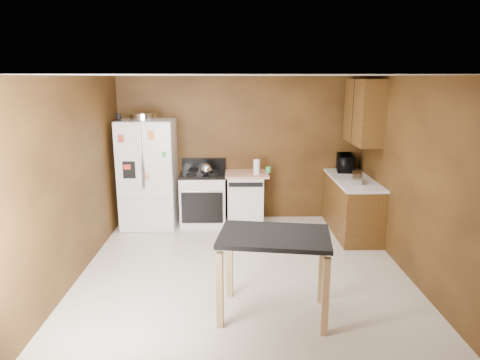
{
  "coord_description": "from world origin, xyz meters",
  "views": [
    {
      "loc": [
        -0.14,
        -5.16,
        2.48
      ],
      "look_at": [
        -0.03,
        0.85,
        1.03
      ],
      "focal_mm": 32.0,
      "sensor_mm": 36.0,
      "label": 1
    }
  ],
  "objects_px": {
    "pen_cup": "(118,117)",
    "refrigerator": "(148,174)",
    "paper_towel": "(257,167)",
    "island": "(274,248)",
    "microwave": "(345,163)",
    "green_canister": "(268,170)",
    "dishwasher": "(245,198)",
    "kettle": "(206,169)",
    "roasting_pan": "(144,116)",
    "gas_range": "(203,198)",
    "toaster": "(357,178)"
  },
  "relations": [
    {
      "from": "pen_cup",
      "to": "microwave",
      "type": "relative_size",
      "value": 0.24
    },
    {
      "from": "pen_cup",
      "to": "dishwasher",
      "type": "xyz_separation_m",
      "value": [
        2.04,
        0.19,
        -1.41
      ]
    },
    {
      "from": "dishwasher",
      "to": "island",
      "type": "height_order",
      "value": "island"
    },
    {
      "from": "refrigerator",
      "to": "dishwasher",
      "type": "height_order",
      "value": "refrigerator"
    },
    {
      "from": "paper_towel",
      "to": "refrigerator",
      "type": "bearing_deg",
      "value": 179.55
    },
    {
      "from": "roasting_pan",
      "to": "island",
      "type": "bearing_deg",
      "value": -57.13
    },
    {
      "from": "roasting_pan",
      "to": "dishwasher",
      "type": "height_order",
      "value": "roasting_pan"
    },
    {
      "from": "pen_cup",
      "to": "green_canister",
      "type": "xyz_separation_m",
      "value": [
        2.43,
        0.21,
        -0.92
      ]
    },
    {
      "from": "paper_towel",
      "to": "green_canister",
      "type": "height_order",
      "value": "paper_towel"
    },
    {
      "from": "roasting_pan",
      "to": "pen_cup",
      "type": "height_order",
      "value": "pen_cup"
    },
    {
      "from": "toaster",
      "to": "green_canister",
      "type": "bearing_deg",
      "value": 158.61
    },
    {
      "from": "toaster",
      "to": "gas_range",
      "type": "xyz_separation_m",
      "value": [
        -2.4,
        0.79,
        -0.52
      ]
    },
    {
      "from": "green_canister",
      "to": "pen_cup",
      "type": "bearing_deg",
      "value": -175.08
    },
    {
      "from": "kettle",
      "to": "dishwasher",
      "type": "bearing_deg",
      "value": 15.13
    },
    {
      "from": "roasting_pan",
      "to": "kettle",
      "type": "relative_size",
      "value": 2.35
    },
    {
      "from": "roasting_pan",
      "to": "gas_range",
      "type": "distance_m",
      "value": 1.68
    },
    {
      "from": "pen_cup",
      "to": "paper_towel",
      "type": "height_order",
      "value": "pen_cup"
    },
    {
      "from": "pen_cup",
      "to": "kettle",
      "type": "distance_m",
      "value": 1.63
    },
    {
      "from": "green_canister",
      "to": "roasting_pan",
      "type": "bearing_deg",
      "value": -177.5
    },
    {
      "from": "paper_towel",
      "to": "microwave",
      "type": "relative_size",
      "value": 0.51
    },
    {
      "from": "kettle",
      "to": "gas_range",
      "type": "xyz_separation_m",
      "value": [
        -0.07,
        0.15,
        -0.53
      ]
    },
    {
      "from": "refrigerator",
      "to": "microwave",
      "type": "bearing_deg",
      "value": 3.08
    },
    {
      "from": "roasting_pan",
      "to": "pen_cup",
      "type": "relative_size",
      "value": 3.74
    },
    {
      "from": "paper_towel",
      "to": "island",
      "type": "height_order",
      "value": "paper_towel"
    },
    {
      "from": "roasting_pan",
      "to": "green_canister",
      "type": "height_order",
      "value": "roasting_pan"
    },
    {
      "from": "paper_towel",
      "to": "dishwasher",
      "type": "relative_size",
      "value": 0.28
    },
    {
      "from": "gas_range",
      "to": "island",
      "type": "height_order",
      "value": "gas_range"
    },
    {
      "from": "pen_cup",
      "to": "kettle",
      "type": "xyz_separation_m",
      "value": [
        1.39,
        0.02,
        -0.87
      ]
    },
    {
      "from": "toaster",
      "to": "microwave",
      "type": "distance_m",
      "value": 0.91
    },
    {
      "from": "toaster",
      "to": "gas_range",
      "type": "height_order",
      "value": "gas_range"
    },
    {
      "from": "green_canister",
      "to": "microwave",
      "type": "xyz_separation_m",
      "value": [
        1.33,
        0.08,
        0.09
      ]
    },
    {
      "from": "refrigerator",
      "to": "roasting_pan",
      "type": "bearing_deg",
      "value": 158.69
    },
    {
      "from": "pen_cup",
      "to": "refrigerator",
      "type": "height_order",
      "value": "pen_cup"
    },
    {
      "from": "dishwasher",
      "to": "refrigerator",
      "type": "bearing_deg",
      "value": -177.01
    },
    {
      "from": "refrigerator",
      "to": "island",
      "type": "bearing_deg",
      "value": -57.47
    },
    {
      "from": "dishwasher",
      "to": "island",
      "type": "bearing_deg",
      "value": -85.92
    },
    {
      "from": "roasting_pan",
      "to": "microwave",
      "type": "distance_m",
      "value": 3.49
    },
    {
      "from": "roasting_pan",
      "to": "paper_towel",
      "type": "xyz_separation_m",
      "value": [
        1.85,
        -0.03,
        -0.84
      ]
    },
    {
      "from": "green_canister",
      "to": "refrigerator",
      "type": "height_order",
      "value": "refrigerator"
    },
    {
      "from": "paper_towel",
      "to": "refrigerator",
      "type": "distance_m",
      "value": 1.82
    },
    {
      "from": "microwave",
      "to": "gas_range",
      "type": "xyz_separation_m",
      "value": [
        -2.44,
        -0.12,
        -0.57
      ]
    },
    {
      "from": "roasting_pan",
      "to": "island",
      "type": "height_order",
      "value": "roasting_pan"
    },
    {
      "from": "roasting_pan",
      "to": "island",
      "type": "relative_size",
      "value": 0.35
    },
    {
      "from": "microwave",
      "to": "refrigerator",
      "type": "relative_size",
      "value": 0.27
    },
    {
      "from": "dishwasher",
      "to": "island",
      "type": "distance_m",
      "value": 3.0
    },
    {
      "from": "paper_towel",
      "to": "dishwasher",
      "type": "distance_m",
      "value": 0.6
    },
    {
      "from": "green_canister",
      "to": "refrigerator",
      "type": "relative_size",
      "value": 0.06
    },
    {
      "from": "microwave",
      "to": "dishwasher",
      "type": "distance_m",
      "value": 1.82
    },
    {
      "from": "pen_cup",
      "to": "refrigerator",
      "type": "bearing_deg",
      "value": 14.69
    },
    {
      "from": "kettle",
      "to": "microwave",
      "type": "xyz_separation_m",
      "value": [
        2.38,
        0.27,
        0.04
      ]
    }
  ]
}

